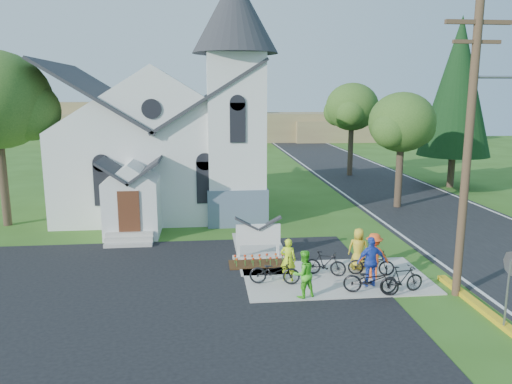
{
  "coord_description": "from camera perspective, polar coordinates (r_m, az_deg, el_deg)",
  "views": [
    {
      "loc": [
        -3.46,
        -17.2,
        7.02
      ],
      "look_at": [
        -1.1,
        5.0,
        2.54
      ],
      "focal_mm": 35.0,
      "sensor_mm": 36.0,
      "label": 1
    }
  ],
  "objects": [
    {
      "name": "conifer",
      "position": [
        39.74,
        22.05,
        11.06
      ],
      "size": [
        5.2,
        5.2,
        12.4
      ],
      "color": "#39281F",
      "rests_on": "ground"
    },
    {
      "name": "distant_hills",
      "position": [
        74.0,
        -0.76,
        7.59
      ],
      "size": [
        61.0,
        10.0,
        5.6
      ],
      "color": "olive",
      "rests_on": "ground"
    },
    {
      "name": "utility_pole",
      "position": [
        18.08,
        23.29,
        5.29
      ],
      "size": [
        3.45,
        0.28,
        10.0
      ],
      "color": "#4C3626",
      "rests_on": "ground"
    },
    {
      "name": "cyclist_2",
      "position": [
        18.79,
        13.02,
        -7.74
      ],
      "size": [
        1.12,
        0.54,
        1.84
      ],
      "primitive_type": "imported",
      "rotation": [
        0.0,
        0.0,
        3.23
      ],
      "color": "blue",
      "rests_on": "sidewalk"
    },
    {
      "name": "cyclist_3",
      "position": [
        19.63,
        13.31,
        -7.08
      ],
      "size": [
        1.22,
        0.82,
        1.75
      ],
      "primitive_type": "imported",
      "rotation": [
        0.0,
        0.0,
        2.98
      ],
      "color": "#FF571C",
      "rests_on": "sidewalk"
    },
    {
      "name": "bike_2",
      "position": [
        18.19,
        12.99,
        -9.8
      ],
      "size": [
        2.03,
        1.25,
        1.01
      ],
      "primitive_type": "imported",
      "rotation": [
        0.0,
        0.0,
        1.24
      ],
      "color": "black",
      "rests_on": "sidewalk"
    },
    {
      "name": "bike_3",
      "position": [
        18.58,
        16.35,
        -9.54
      ],
      "size": [
        1.7,
        0.72,
        0.99
      ],
      "primitive_type": "imported",
      "rotation": [
        0.0,
        0.0,
        1.73
      ],
      "color": "black",
      "rests_on": "sidewalk"
    },
    {
      "name": "parking_lot",
      "position": [
        17.11,
        -17.94,
        -13.44
      ],
      "size": [
        20.0,
        16.0,
        0.02
      ],
      "primitive_type": "cube",
      "color": "black",
      "rests_on": "ground"
    },
    {
      "name": "stop_sign",
      "position": [
        16.6,
        27.06,
        -8.35
      ],
      "size": [
        0.11,
        0.76,
        2.48
      ],
      "color": "gray",
      "rests_on": "ground"
    },
    {
      "name": "cyclist_4",
      "position": [
        20.36,
        11.63,
        -6.4
      ],
      "size": [
        0.98,
        0.84,
        1.7
      ],
      "primitive_type": "imported",
      "rotation": [
        0.0,
        0.0,
        2.71
      ],
      "color": "gold",
      "rests_on": "sidewalk"
    },
    {
      "name": "ground",
      "position": [
        18.89,
        5.02,
        -10.52
      ],
      "size": [
        120.0,
        120.0,
        0.0
      ],
      "primitive_type": "plane",
      "color": "#325819",
      "rests_on": "ground"
    },
    {
      "name": "bike_0",
      "position": [
        18.62,
        2.14,
        -9.04
      ],
      "size": [
        1.95,
        0.97,
        0.98
      ],
      "primitive_type": "imported",
      "rotation": [
        0.0,
        0.0,
        1.39
      ],
      "color": "black",
      "rests_on": "sidewalk"
    },
    {
      "name": "road",
      "position": [
        35.59,
        16.3,
        -0.48
      ],
      "size": [
        8.0,
        90.0,
        0.02
      ],
      "primitive_type": "cube",
      "color": "black",
      "rests_on": "ground"
    },
    {
      "name": "cyclist_0",
      "position": [
        18.88,
        3.69,
        -7.71
      ],
      "size": [
        0.69,
        0.56,
        1.63
      ],
      "primitive_type": "imported",
      "rotation": [
        0.0,
        0.0,
        2.81
      ],
      "color": "#D0F41C",
      "rests_on": "sidewalk"
    },
    {
      "name": "tree_road_mid",
      "position": [
        43.06,
        10.92,
        9.49
      ],
      "size": [
        4.4,
        4.4,
        7.8
      ],
      "color": "#39281F",
      "rests_on": "ground"
    },
    {
      "name": "bike_4",
      "position": [
        19.97,
        13.02,
        -7.97
      ],
      "size": [
        1.86,
        0.98,
        0.93
      ],
      "primitive_type": "imported",
      "rotation": [
        0.0,
        0.0,
        1.36
      ],
      "color": "black",
      "rests_on": "sidewalk"
    },
    {
      "name": "cyclist_1",
      "position": [
        17.46,
        5.44,
        -9.29
      ],
      "size": [
        0.98,
        0.87,
        1.67
      ],
      "primitive_type": "imported",
      "rotation": [
        0.0,
        0.0,
        3.49
      ],
      "color": "#4FD528",
      "rests_on": "sidewalk"
    },
    {
      "name": "church",
      "position": [
        29.8,
        -10.02,
        7.76
      ],
      "size": [
        12.35,
        12.0,
        13.0
      ],
      "color": "silver",
      "rests_on": "ground"
    },
    {
      "name": "church_sign",
      "position": [
        21.38,
        0.25,
        -4.94
      ],
      "size": [
        2.2,
        0.4,
        1.7
      ],
      "color": "#ABA69B",
      "rests_on": "ground"
    },
    {
      "name": "flower_bed",
      "position": [
        20.83,
        0.52,
        -8.25
      ],
      "size": [
        2.6,
        1.1,
        0.07
      ],
      "primitive_type": "cube",
      "color": "#35200E",
      "rests_on": "ground"
    },
    {
      "name": "tree_road_near",
      "position": [
        31.6,
        16.34,
        7.6
      ],
      "size": [
        4.0,
        4.0,
        7.05
      ],
      "color": "#39281F",
      "rests_on": "ground"
    },
    {
      "name": "bike_1",
      "position": [
        19.63,
        7.94,
        -8.08
      ],
      "size": [
        1.66,
        1.0,
        0.96
      ],
      "primitive_type": "imported",
      "rotation": [
        0.0,
        0.0,
        1.2
      ],
      "color": "black",
      "rests_on": "sidewalk"
    },
    {
      "name": "sidewalk",
      "position": [
        19.66,
        9.09,
        -9.65
      ],
      "size": [
        7.0,
        4.0,
        0.05
      ],
      "primitive_type": "cube",
      "color": "#ABA69B",
      "rests_on": "ground"
    }
  ]
}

